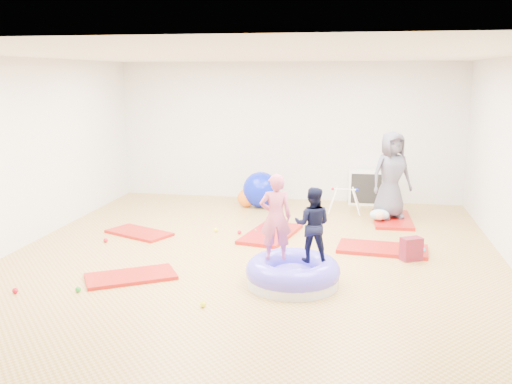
# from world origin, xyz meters

# --- Properties ---
(room) EXTENTS (7.01, 8.01, 2.81)m
(room) POSITION_xyz_m (0.00, 0.00, 1.40)
(room) COLOR tan
(room) RESTS_ON ground
(gym_mat_front_left) EXTENTS (1.24, 1.05, 0.05)m
(gym_mat_front_left) POSITION_xyz_m (-1.38, -1.05, 0.02)
(gym_mat_front_left) COLOR #B01018
(gym_mat_front_left) RESTS_ON ground
(gym_mat_mid_left) EXTENTS (1.20, 0.93, 0.04)m
(gym_mat_mid_left) POSITION_xyz_m (-2.04, 0.90, 0.02)
(gym_mat_mid_left) COLOR #B01018
(gym_mat_mid_left) RESTS_ON ground
(gym_mat_center_back) EXTENTS (0.93, 1.45, 0.06)m
(gym_mat_center_back) POSITION_xyz_m (0.08, 1.20, 0.03)
(gym_mat_center_back) COLOR #B01018
(gym_mat_center_back) RESTS_ON ground
(gym_mat_right) EXTENTS (1.35, 0.76, 0.05)m
(gym_mat_right) POSITION_xyz_m (1.82, 0.70, 0.03)
(gym_mat_right) COLOR #B01018
(gym_mat_right) RESTS_ON ground
(gym_mat_rear_right) EXTENTS (0.68, 1.31, 0.05)m
(gym_mat_rear_right) POSITION_xyz_m (2.06, 2.50, 0.03)
(gym_mat_rear_right) COLOR #B01018
(gym_mat_rear_right) RESTS_ON ground
(inflatable_cushion) EXTENTS (1.17, 1.17, 0.37)m
(inflatable_cushion) POSITION_xyz_m (0.68, -0.91, 0.14)
(inflatable_cushion) COLOR silver
(inflatable_cushion) RESTS_ON ground
(child_pink) EXTENTS (0.44, 0.34, 1.09)m
(child_pink) POSITION_xyz_m (0.45, -0.83, 0.88)
(child_pink) COLOR #C75373
(child_pink) RESTS_ON inflatable_cushion
(child_navy) EXTENTS (0.47, 0.37, 0.93)m
(child_navy) POSITION_xyz_m (0.90, -0.81, 0.80)
(child_navy) COLOR black
(child_navy) RESTS_ON inflatable_cushion
(adult_caregiver) EXTENTS (0.89, 0.77, 1.53)m
(adult_caregiver) POSITION_xyz_m (2.01, 2.55, 0.82)
(adult_caregiver) COLOR #4B4A5D
(adult_caregiver) RESTS_ON gym_mat_rear_right
(infant) EXTENTS (0.34, 0.34, 0.20)m
(infant) POSITION_xyz_m (1.83, 2.28, 0.16)
(infant) COLOR #A3D3E8
(infant) RESTS_ON gym_mat_rear_right
(ball_pit_balls) EXTENTS (3.80, 3.15, 0.07)m
(ball_pit_balls) POSITION_xyz_m (-0.71, -0.16, 0.03)
(ball_pit_balls) COLOR #218C28
(ball_pit_balls) RESTS_ON ground
(exercise_ball_blue) EXTENTS (0.70, 0.70, 0.70)m
(exercise_ball_blue) POSITION_xyz_m (-0.42, 3.16, 0.35)
(exercise_ball_blue) COLOR #0918CC
(exercise_ball_blue) RESTS_ON ground
(exercise_ball_orange) EXTENTS (0.35, 0.35, 0.35)m
(exercise_ball_orange) POSITION_xyz_m (-0.70, 3.13, 0.18)
(exercise_ball_orange) COLOR orange
(exercise_ball_orange) RESTS_ON ground
(infant_play_gym) EXTENTS (0.60, 0.57, 0.46)m
(infant_play_gym) POSITION_xyz_m (1.20, 2.97, 0.31)
(infant_play_gym) COLOR white
(infant_play_gym) RESTS_ON ground
(cube_shelf) EXTENTS (0.68, 0.34, 0.68)m
(cube_shelf) POSITION_xyz_m (1.61, 3.79, 0.34)
(cube_shelf) COLOR white
(cube_shelf) RESTS_ON ground
(balance_disc) EXTENTS (0.33, 0.33, 0.07)m
(balance_disc) POSITION_xyz_m (2.27, 0.65, 0.04)
(balance_disc) COLOR teal
(balance_disc) RESTS_ON ground
(backpack) EXTENTS (0.33, 0.29, 0.33)m
(backpack) POSITION_xyz_m (2.20, 0.32, 0.16)
(backpack) COLOR #A00423
(backpack) RESTS_ON ground
(yellow_toy) EXTENTS (0.20, 0.20, 0.03)m
(yellow_toy) POSITION_xyz_m (-1.38, -1.15, 0.01)
(yellow_toy) COLOR #F9FB19
(yellow_toy) RESTS_ON ground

